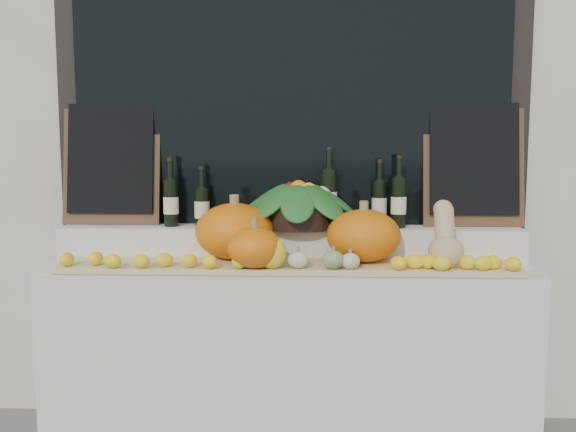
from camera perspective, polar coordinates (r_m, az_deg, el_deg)
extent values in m
cube|color=beige|center=(3.85, 0.52, 18.47)|extent=(7.00, 0.90, 4.50)
cube|color=black|center=(3.34, 0.26, 14.13)|extent=(2.40, 0.04, 2.10)
cube|color=black|center=(3.31, 0.24, 14.20)|extent=(2.20, 0.02, 2.00)
cube|color=silver|center=(3.22, 0.06, -11.95)|extent=(2.30, 0.55, 0.88)
cube|color=silver|center=(3.24, 0.17, -2.33)|extent=(2.30, 0.25, 0.16)
cube|color=tan|center=(2.98, -0.04, -4.47)|extent=(2.10, 0.32, 0.02)
ellipsoid|color=orange|center=(3.08, -4.76, -1.34)|extent=(0.41, 0.41, 0.27)
ellipsoid|color=orange|center=(3.02, 6.73, -1.74)|extent=(0.46, 0.46, 0.25)
ellipsoid|color=orange|center=(2.86, -2.97, -2.83)|extent=(0.29, 0.29, 0.18)
ellipsoid|color=tan|center=(2.95, 13.86, -3.10)|extent=(0.16, 0.16, 0.14)
cylinder|color=tan|center=(2.99, 13.74, -0.85)|extent=(0.09, 0.14, 0.18)
sphere|color=tan|center=(3.02, 13.63, 0.57)|extent=(0.09, 0.09, 0.09)
ellipsoid|color=#265C1B|center=(2.85, 4.04, -3.90)|extent=(0.10, 0.10, 0.08)
cylinder|color=olive|center=(2.84, 4.05, -2.85)|extent=(0.02, 0.02, 0.02)
ellipsoid|color=#265C1B|center=(2.87, -1.57, -3.75)|extent=(0.10, 0.10, 0.09)
cylinder|color=olive|center=(2.86, -1.57, -2.65)|extent=(0.02, 0.02, 0.02)
ellipsoid|color=beige|center=(2.86, 0.91, -3.91)|extent=(0.10, 0.10, 0.08)
cylinder|color=olive|center=(2.85, 0.91, -2.93)|extent=(0.02, 0.02, 0.02)
ellipsoid|color=yellow|center=(2.85, -1.46, -3.29)|extent=(0.13, 0.13, 0.14)
cylinder|color=olive|center=(2.83, -1.46, -1.67)|extent=(0.02, 0.02, 0.02)
ellipsoid|color=beige|center=(2.85, 5.56, -4.01)|extent=(0.09, 0.09, 0.07)
cylinder|color=olive|center=(2.84, 5.57, -3.07)|extent=(0.02, 0.02, 0.02)
cylinder|color=black|center=(3.20, 0.94, 0.05)|extent=(0.41, 0.41, 0.11)
cylinder|color=black|center=(3.27, -10.36, 1.11)|extent=(0.07, 0.07, 0.23)
cylinder|color=black|center=(3.26, -10.42, 4.02)|extent=(0.03, 0.03, 0.10)
cylinder|color=beige|center=(3.27, -10.36, 0.94)|extent=(0.08, 0.08, 0.08)
cylinder|color=black|center=(3.26, -10.44, 5.00)|extent=(0.03, 0.03, 0.02)
cylinder|color=black|center=(3.26, -7.65, 0.75)|extent=(0.07, 0.07, 0.19)
cylinder|color=black|center=(3.24, -7.69, 3.27)|extent=(0.03, 0.03, 0.10)
cylinder|color=beige|center=(3.26, -7.65, 0.57)|extent=(0.08, 0.08, 0.08)
cylinder|color=black|center=(3.24, -7.71, 4.26)|extent=(0.03, 0.03, 0.02)
cylinder|color=black|center=(3.23, 3.65, 1.60)|extent=(0.08, 0.08, 0.28)
cylinder|color=black|center=(3.21, 3.67, 5.00)|extent=(0.03, 0.03, 0.10)
cylinder|color=beige|center=(3.23, 3.64, 1.42)|extent=(0.08, 0.08, 0.08)
cylinder|color=black|center=(3.21, 3.68, 6.00)|extent=(0.03, 0.03, 0.02)
cylinder|color=black|center=(3.26, 8.12, 1.06)|extent=(0.07, 0.07, 0.22)
cylinder|color=black|center=(3.25, 8.16, 3.89)|extent=(0.03, 0.03, 0.10)
cylinder|color=beige|center=(3.26, 8.11, 0.88)|extent=(0.08, 0.08, 0.08)
cylinder|color=black|center=(3.24, 8.18, 4.88)|extent=(0.03, 0.03, 0.02)
cylinder|color=black|center=(3.21, 9.80, 1.12)|extent=(0.07, 0.07, 0.24)
cylinder|color=black|center=(3.20, 9.87, 4.19)|extent=(0.03, 0.03, 0.10)
cylinder|color=beige|center=(3.21, 9.80, 0.95)|extent=(0.08, 0.08, 0.08)
cylinder|color=black|center=(3.19, 9.89, 5.19)|extent=(0.03, 0.03, 0.02)
cube|color=#4C331E|center=(3.43, -15.40, 4.46)|extent=(0.50, 0.11, 0.62)
cube|color=black|center=(3.41, -15.49, 4.95)|extent=(0.44, 0.10, 0.56)
cube|color=#4C331E|center=(3.36, 16.15, 4.39)|extent=(0.50, 0.11, 0.62)
cube|color=black|center=(3.34, 16.23, 4.89)|extent=(0.44, 0.10, 0.56)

